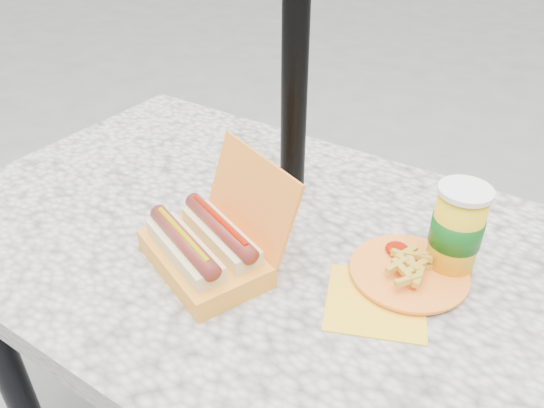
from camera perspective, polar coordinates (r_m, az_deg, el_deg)
The scene contains 5 objects.
picnic_table at distance 1.07m, azimuth -2.56°, elevation -7.39°, with size 1.20×0.80×0.75m.
umbrella_pole at distance 0.97m, azimuth 2.60°, elevation 19.16°, with size 0.05×0.05×2.20m, color black.
hotdog_box at distance 0.90m, azimuth -6.97°, elevation -4.52°, with size 0.28×0.27×0.18m.
fries_plate at distance 0.91m, azimuth 14.22°, elevation -7.18°, with size 0.22×0.29×0.04m.
soda_cup at distance 0.91m, azimuth 19.22°, elevation -2.66°, with size 0.09×0.09×0.16m.
Camera 1 is at (0.49, -0.64, 1.34)m, focal length 35.00 mm.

